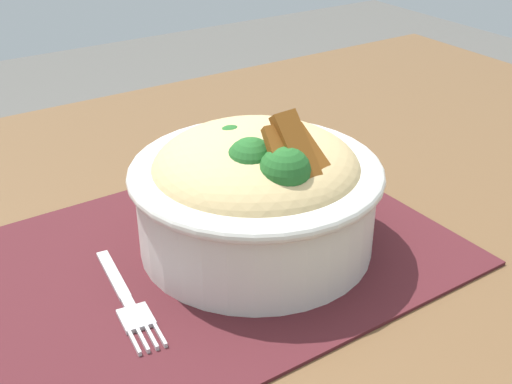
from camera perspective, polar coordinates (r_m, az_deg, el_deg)
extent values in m
cube|color=brown|center=(0.54, -7.19, -8.16)|extent=(1.34, 0.81, 0.03)
cylinder|color=brown|center=(1.28, 11.64, -3.89)|extent=(0.04, 0.04, 0.67)
cube|color=#47191E|center=(0.55, -4.08, -5.32)|extent=(0.39, 0.29, 0.00)
cylinder|color=silver|center=(0.54, 0.00, -1.19)|extent=(0.19, 0.19, 0.07)
torus|color=silver|center=(0.52, 0.00, 1.79)|extent=(0.20, 0.20, 0.01)
ellipsoid|color=tan|center=(0.52, 0.00, 1.89)|extent=(0.22, 0.22, 0.07)
sphere|color=#225F25|center=(0.49, -0.44, 2.58)|extent=(0.04, 0.04, 0.04)
sphere|color=#225F25|center=(0.52, -2.12, 4.29)|extent=(0.03, 0.03, 0.03)
sphere|color=#225F25|center=(0.47, 2.49, 1.73)|extent=(0.04, 0.04, 0.04)
cylinder|color=orange|center=(0.53, 1.13, 4.26)|extent=(0.03, 0.03, 0.01)
cube|color=brown|center=(0.47, 2.63, 2.63)|extent=(0.03, 0.05, 0.05)
cube|color=brown|center=(0.47, 3.75, 3.23)|extent=(0.02, 0.05, 0.06)
cube|color=brown|center=(0.48, 4.62, 3.11)|extent=(0.03, 0.04, 0.04)
cube|color=silver|center=(0.53, -12.21, -6.98)|extent=(0.02, 0.07, 0.00)
cube|color=silver|center=(0.50, -10.96, -9.37)|extent=(0.01, 0.01, 0.00)
cube|color=silver|center=(0.48, -10.30, -10.63)|extent=(0.02, 0.03, 0.00)
cube|color=silver|center=(0.46, -10.43, -12.70)|extent=(0.01, 0.02, 0.00)
cube|color=silver|center=(0.46, -9.71, -12.51)|extent=(0.01, 0.02, 0.00)
cube|color=silver|center=(0.47, -8.98, -12.31)|extent=(0.01, 0.02, 0.00)
cube|color=silver|center=(0.47, -8.28, -12.11)|extent=(0.01, 0.02, 0.00)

